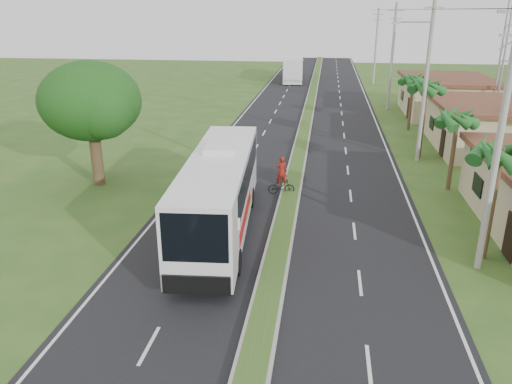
# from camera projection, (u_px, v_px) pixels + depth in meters

# --- Properties ---
(ground) EXTENTS (180.00, 180.00, 0.00)m
(ground) POSITION_uv_depth(u_px,v_px,m) (273.00, 277.00, 20.37)
(ground) COLOR #2D531E
(ground) RESTS_ON ground
(road_asphalt) EXTENTS (14.00, 160.00, 0.02)m
(road_asphalt) POSITION_uv_depth(u_px,v_px,m) (300.00, 149.00, 38.97)
(road_asphalt) COLOR black
(road_asphalt) RESTS_ON ground
(median_strip) EXTENTS (1.20, 160.00, 0.18)m
(median_strip) POSITION_uv_depth(u_px,v_px,m) (300.00, 148.00, 38.93)
(median_strip) COLOR gray
(median_strip) RESTS_ON ground
(lane_edge_left) EXTENTS (0.12, 160.00, 0.01)m
(lane_edge_left) POSITION_uv_depth(u_px,v_px,m) (217.00, 146.00, 39.85)
(lane_edge_left) COLOR silver
(lane_edge_left) RESTS_ON ground
(lane_edge_right) EXTENTS (0.12, 160.00, 0.01)m
(lane_edge_right) POSITION_uv_depth(u_px,v_px,m) (388.00, 153.00, 38.09)
(lane_edge_right) COLOR silver
(lane_edge_right) RESTS_ON ground
(shop_mid) EXTENTS (7.60, 10.60, 3.67)m
(shop_mid) POSITION_uv_depth(u_px,v_px,m) (485.00, 126.00, 38.36)
(shop_mid) COLOR tan
(shop_mid) RESTS_ON ground
(shop_far) EXTENTS (8.60, 11.60, 3.82)m
(shop_far) POSITION_uv_depth(u_px,v_px,m) (446.00, 96.00, 51.35)
(shop_far) COLOR tan
(shop_far) RESTS_ON ground
(palm_verge_a) EXTENTS (2.40, 2.40, 5.45)m
(palm_verge_a) POSITION_uv_depth(u_px,v_px,m) (501.00, 154.00, 20.35)
(palm_verge_a) COLOR #473321
(palm_verge_a) RESTS_ON ground
(palm_verge_b) EXTENTS (2.40, 2.40, 5.05)m
(palm_verge_b) POSITION_uv_depth(u_px,v_px,m) (458.00, 118.00, 28.80)
(palm_verge_b) COLOR #473321
(palm_verge_b) RESTS_ON ground
(palm_verge_c) EXTENTS (2.40, 2.40, 5.85)m
(palm_verge_c) POSITION_uv_depth(u_px,v_px,m) (427.00, 87.00, 35.13)
(palm_verge_c) COLOR #473321
(palm_verge_c) RESTS_ON ground
(palm_verge_d) EXTENTS (2.40, 2.40, 5.25)m
(palm_verge_d) POSITION_uv_depth(u_px,v_px,m) (413.00, 79.00, 43.63)
(palm_verge_d) COLOR #473321
(palm_verge_d) RESTS_ON ground
(shade_tree) EXTENTS (6.30, 6.00, 7.54)m
(shade_tree) POSITION_uv_depth(u_px,v_px,m) (89.00, 104.00, 29.54)
(shade_tree) COLOR #473321
(shade_tree) RESTS_ON ground
(utility_pole_a) EXTENTS (1.60, 0.28, 11.00)m
(utility_pole_a) POSITION_uv_depth(u_px,v_px,m) (500.00, 137.00, 19.17)
(utility_pole_a) COLOR gray
(utility_pole_a) RESTS_ON ground
(utility_pole_b) EXTENTS (3.20, 0.28, 12.00)m
(utility_pole_b) POSITION_uv_depth(u_px,v_px,m) (426.00, 72.00, 33.85)
(utility_pole_b) COLOR gray
(utility_pole_b) RESTS_ON ground
(utility_pole_c) EXTENTS (1.60, 0.28, 11.00)m
(utility_pole_c) POSITION_uv_depth(u_px,v_px,m) (392.00, 56.00, 52.65)
(utility_pole_c) COLOR gray
(utility_pole_c) RESTS_ON ground
(utility_pole_d) EXTENTS (1.60, 0.28, 10.50)m
(utility_pole_d) POSITION_uv_depth(u_px,v_px,m) (376.00, 46.00, 71.33)
(utility_pole_d) COLOR gray
(utility_pole_d) RESTS_ON ground
(coach_bus_main) EXTENTS (3.61, 13.00, 4.15)m
(coach_bus_main) POSITION_uv_depth(u_px,v_px,m) (220.00, 188.00, 23.73)
(coach_bus_main) COLOR white
(coach_bus_main) RESTS_ON ground
(coach_bus_far) EXTENTS (3.53, 12.83, 3.70)m
(coach_bus_far) POSITION_uv_depth(u_px,v_px,m) (293.00, 66.00, 76.68)
(coach_bus_far) COLOR white
(coach_bus_far) RESTS_ON ground
(motorcyclist) EXTENTS (1.61, 0.63, 2.32)m
(motorcyclist) POSITION_uv_depth(u_px,v_px,m) (281.00, 180.00, 29.19)
(motorcyclist) COLOR black
(motorcyclist) RESTS_ON ground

